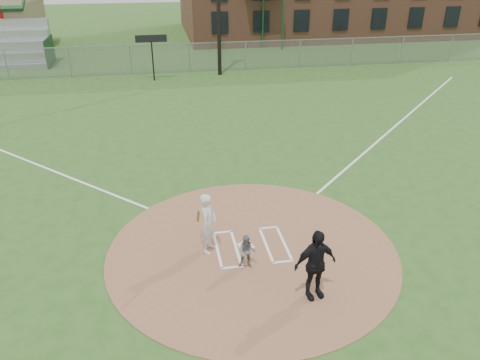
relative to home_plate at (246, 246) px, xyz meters
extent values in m
plane|color=#2B521C|center=(0.15, -0.19, -0.03)|extent=(140.00, 140.00, 0.00)
cylinder|color=#966746|center=(0.15, -0.19, -0.02)|extent=(8.40, 8.40, 0.02)
cube|color=white|center=(0.00, 0.00, 0.00)|extent=(0.50, 0.50, 0.03)
cube|color=white|center=(9.15, 8.81, -0.03)|extent=(17.04, 17.04, 0.01)
cube|color=white|center=(-8.85, 8.81, -0.03)|extent=(17.04, 17.04, 0.01)
imported|color=slate|center=(-0.16, -0.97, 0.48)|extent=(0.56, 0.48, 0.99)
imported|color=black|center=(1.26, -2.43, 0.94)|extent=(1.18, 0.65, 1.91)
cube|color=white|center=(-0.85, -0.04, -0.01)|extent=(0.08, 1.80, 0.01)
cube|color=white|center=(-0.30, -0.04, -0.01)|extent=(0.08, 1.80, 0.01)
cube|color=white|center=(-0.57, 0.86, -0.01)|extent=(0.62, 0.08, 0.01)
cube|color=white|center=(-0.57, -0.94, -0.01)|extent=(0.62, 0.08, 0.01)
cube|color=white|center=(1.15, -0.04, -0.01)|extent=(0.08, 1.80, 0.01)
cube|color=white|center=(0.60, -0.04, -0.01)|extent=(0.08, 1.80, 0.01)
cube|color=white|center=(0.87, 0.86, -0.01)|extent=(0.62, 0.08, 0.01)
cube|color=white|center=(0.87, -0.94, -0.01)|extent=(0.62, 0.08, 0.01)
imported|color=silver|center=(-1.09, 0.00, 0.90)|extent=(0.69, 0.79, 1.82)
cylinder|color=olive|center=(-1.39, -0.40, 1.42)|extent=(0.07, 0.60, 0.70)
cube|color=slate|center=(0.15, 21.81, 0.97)|extent=(56.00, 0.03, 2.00)
cube|color=gray|center=(0.15, 21.81, 1.97)|extent=(56.00, 0.06, 0.06)
cube|color=gray|center=(0.15, 21.81, 0.97)|extent=(56.08, 0.08, 2.00)
cube|color=#194728|center=(-9.85, 26.01, 0.97)|extent=(0.08, 3.20, 2.00)
cube|color=#194728|center=(7.15, 29.65, 2.22)|extent=(0.12, 0.12, 4.50)
cube|color=#194728|center=(8.65, 28.70, 2.22)|extent=(0.12, 0.12, 4.50)
cylinder|color=black|center=(-2.35, 20.01, 1.27)|extent=(0.10, 0.10, 2.60)
cube|color=black|center=(-2.35, 20.01, 2.67)|extent=(2.00, 0.10, 0.45)
camera|label=1|loc=(-2.20, -11.25, 7.88)|focal=35.00mm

